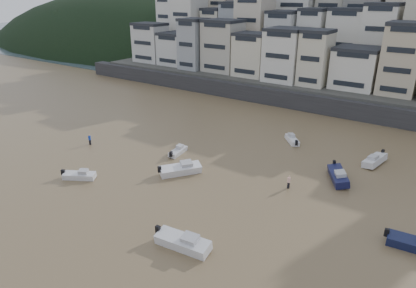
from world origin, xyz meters
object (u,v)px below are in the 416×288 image
Objects in this scene: boat_f at (178,150)px; person_pink at (289,182)px; boat_a at (183,241)px; boat_j at (79,174)px; boat_h at (292,139)px; boat_i at (375,159)px; boat_e at (338,175)px; boat_c at (181,168)px; person_blue at (90,139)px.

person_pink is (18.04, -0.29, 0.30)m from boat_f.
boat_a reaches higher than boat_j.
boat_h is 0.98× the size of boat_j.
boat_i is (12.95, -1.02, 0.15)m from boat_h.
person_pink reaches higher than boat_e.
boat_e is at bearing 63.90° from boat_a.
boat_c is 13.29m from boat_j.
boat_h is at bearing 111.44° from person_pink.
boat_h is 0.81× the size of boat_i.
boat_i reaches higher than boat_h.
boat_j is at bearing -150.36° from person_pink.
boat_f is (5.51, 13.68, -0.05)m from boat_j.
person_blue reaches higher than boat_a.
boat_e is 1.33× the size of boat_h.
boat_a is (2.22, -31.38, 0.21)m from boat_h.
boat_j is 1.09× the size of boat_f.
boat_h is 0.74× the size of boat_a.
boat_a is at bearing 143.53° from boat_h.
boat_h is 18.90m from boat_f.
boat_f is at bearing 98.92° from boat_h.
boat_e is 23.10m from boat_f.
boat_h is 15.74m from person_pink.
person_blue reaches higher than boat_h.
person_blue is at bearing 86.16° from boat_h.
boat_a is 22.37m from boat_f.
boat_h is at bearing 27.27° from boat_j.
boat_a is at bearing -22.52° from person_blue.
person_blue is (-39.21, -18.55, 0.11)m from boat_i.
person_pink is (-7.19, -13.63, 0.11)m from boat_i.
person_pink is (-4.43, -5.64, 0.06)m from boat_e.
boat_a is 1.09× the size of boat_i.
boat_e is at bearing -24.89° from boat_c.
boat_e is at bearing 3.90° from boat_j.
boat_f is at bearing 37.75° from boat_j.
boat_e is 0.98× the size of boat_c.
boat_i is at bearing 62.17° from person_pink.
boat_e is 0.98× the size of boat_a.
boat_c is (-10.02, 12.08, 0.00)m from boat_a.
boat_i is 3.20× the size of person_blue.
boat_c is 14.32m from person_pink.
boat_j is 11.98m from person_blue.
boat_h is (-10.19, 9.00, -0.20)m from boat_e.
boat_e is 7.18m from person_pink.
boat_e is 8.45m from boat_i.
boat_f is at bearing -51.58° from boat_i.
boat_i is at bearing 132.02° from boat_e.
person_pink is at bearing -17.28° from boat_i.
boat_h is 1.07× the size of boat_f.
boat_c is 1.46× the size of boat_f.
boat_c is at bearing 123.15° from boat_a.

